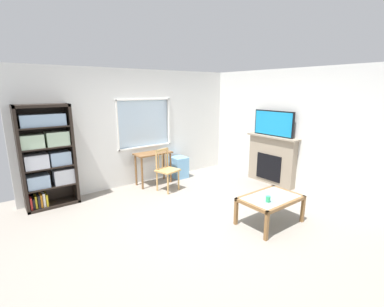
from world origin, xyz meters
TOP-DOWN VIEW (x-y plane):
  - ground at (0.00, 0.00)m, footprint 6.00×5.57m
  - wall_back_with_window at (-0.02, 2.28)m, footprint 5.00×0.15m
  - wall_right at (2.56, 0.00)m, footprint 0.12×4.77m
  - bookshelf at (-1.93, 2.04)m, footprint 0.90×0.38m
  - desk_under_window at (0.20, 1.93)m, footprint 0.84×0.41m
  - wooden_chair at (0.23, 1.42)m, footprint 0.50×0.49m
  - plastic_drawer_unit at (0.94, 1.98)m, footprint 0.35×0.40m
  - fireplace at (2.40, 0.33)m, footprint 0.26×1.28m
  - tv at (2.39, 0.33)m, footprint 0.06×1.01m
  - coffee_table at (0.77, -0.89)m, footprint 0.99×0.65m
  - sippy_cup at (0.58, -0.98)m, footprint 0.07×0.07m

SIDE VIEW (x-z plane):
  - ground at x=0.00m, z-range -0.02..0.00m
  - plastic_drawer_unit at x=0.94m, z-range 0.00..0.51m
  - coffee_table at x=0.77m, z-range 0.16..0.62m
  - wooden_chair at x=0.23m, z-range 0.01..0.91m
  - sippy_cup at x=0.58m, z-range 0.46..0.55m
  - fireplace at x=2.40m, z-range 0.00..1.12m
  - desk_under_window at x=0.20m, z-range 0.23..0.97m
  - bookshelf at x=-1.93m, z-range 0.03..1.92m
  - wall_back_with_window at x=-0.02m, z-range -0.01..2.57m
  - wall_right at x=2.56m, z-range 0.00..2.58m
  - tv at x=2.39m, z-range 1.12..1.69m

